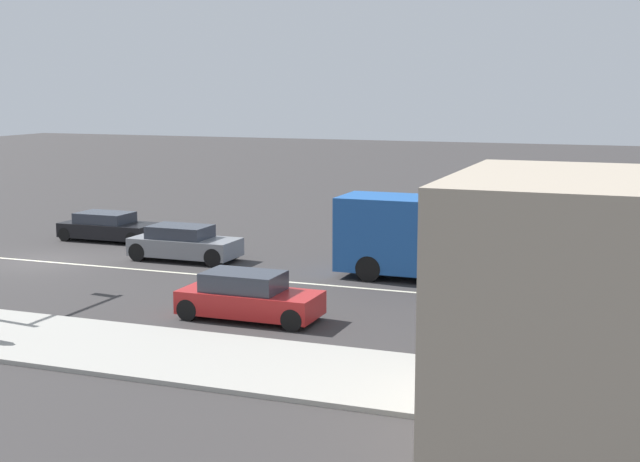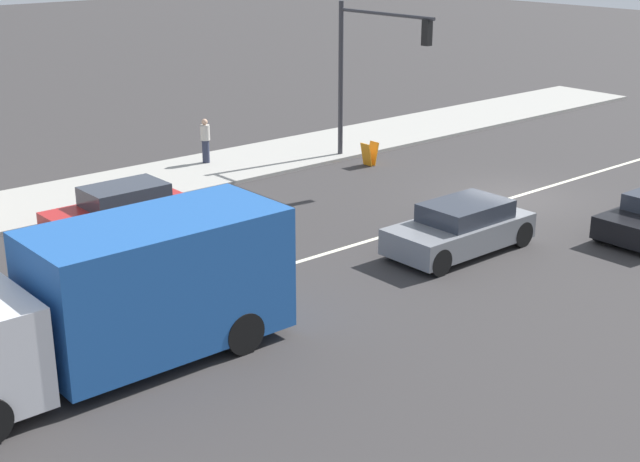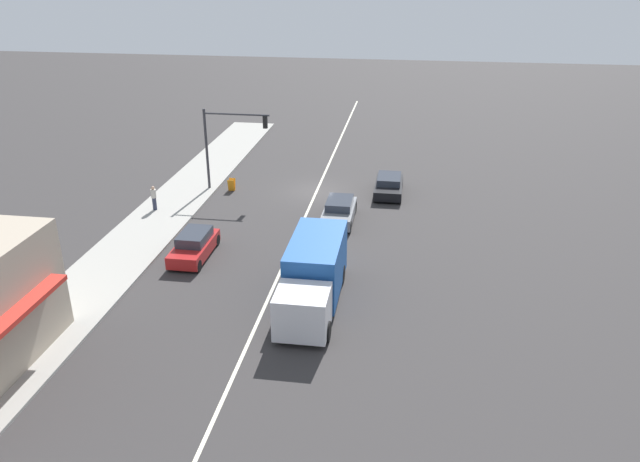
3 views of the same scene
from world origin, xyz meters
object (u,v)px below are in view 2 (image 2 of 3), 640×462
at_px(warning_aframe_sign, 370,154).
at_px(suv_grey, 461,228).
at_px(pedestrian, 205,140).
at_px(hatchback_red, 121,211).
at_px(delivery_truck, 119,298).
at_px(traffic_signal_main, 368,57).

relative_size(warning_aframe_sign, suv_grey, 0.20).
bearing_deg(pedestrian, suv_grey, -178.98).
bearing_deg(pedestrian, hatchback_red, 128.37).
bearing_deg(hatchback_red, delivery_truck, 151.79).
height_order(pedestrian, suv_grey, pedestrian).
height_order(traffic_signal_main, pedestrian, traffic_signal_main).
bearing_deg(hatchback_red, suv_grey, -139.40).
bearing_deg(traffic_signal_main, suv_grey, 152.30).
xyz_separation_m(traffic_signal_main, warning_aframe_sign, (-0.20, 0.03, -3.47)).
xyz_separation_m(pedestrian, delivery_truck, (-11.92, 9.82, 0.51)).
bearing_deg(suv_grey, warning_aframe_sign, -28.11).
xyz_separation_m(hatchback_red, suv_grey, (-7.20, -6.17, 0.00)).
bearing_deg(traffic_signal_main, delivery_truck, 120.03).
xyz_separation_m(warning_aframe_sign, suv_grey, (-8.12, 4.34, 0.24)).
relative_size(delivery_truck, suv_grey, 1.78).
distance_m(delivery_truck, hatchback_red, 8.21).
bearing_deg(hatchback_red, pedestrian, -51.63).
relative_size(traffic_signal_main, pedestrian, 3.50).
distance_m(hatchback_red, suv_grey, 9.48).
relative_size(warning_aframe_sign, delivery_truck, 0.11).
relative_size(traffic_signal_main, warning_aframe_sign, 6.69).
relative_size(pedestrian, hatchback_red, 0.39).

